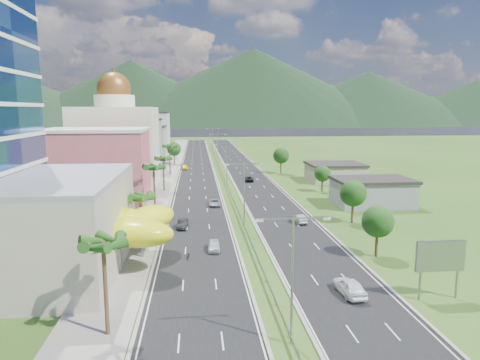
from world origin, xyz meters
name	(u,v)px	position (x,y,z in m)	size (l,w,h in m)	color
ground	(252,248)	(0.00, 0.00, 0.00)	(500.00, 500.00, 0.00)	#2D5119
road_left	(197,166)	(-7.50, 90.00, 0.02)	(11.00, 260.00, 0.04)	black
road_right	(240,166)	(7.50, 90.00, 0.02)	(11.00, 260.00, 0.04)	black
sidewalk_left	(169,166)	(-17.00, 90.00, 0.06)	(7.00, 260.00, 0.12)	gray
median_guardrail	(222,172)	(0.00, 71.99, 0.62)	(0.10, 216.06, 0.76)	gray
streetlight_median_a	(292,267)	(0.00, -25.00, 6.75)	(6.04, 0.25, 11.00)	gray
streetlight_median_b	(244,189)	(0.00, 10.00, 6.75)	(6.04, 0.25, 11.00)	gray
streetlight_median_c	(227,160)	(0.00, 50.00, 6.75)	(6.04, 0.25, 11.00)	gray
streetlight_median_d	(218,145)	(0.00, 95.00, 6.75)	(6.04, 0.25, 11.00)	gray
streetlight_median_e	(213,137)	(0.00, 140.00, 6.75)	(6.04, 0.25, 11.00)	gray
lime_canopy	(98,226)	(-20.00, -4.00, 4.99)	(18.00, 15.00, 7.40)	yellow
pink_shophouse	(97,168)	(-28.00, 32.00, 7.50)	(20.00, 15.00, 15.00)	#BB4C61
domed_building	(116,141)	(-28.00, 55.00, 11.35)	(20.00, 20.00, 28.70)	beige
midrise_grey	(135,146)	(-27.00, 80.00, 8.00)	(16.00, 15.00, 16.00)	gray
midrise_beige	(143,145)	(-27.00, 102.00, 6.50)	(16.00, 15.00, 13.00)	#9F9883
midrise_white	(150,135)	(-27.00, 125.00, 9.00)	(16.00, 15.00, 18.00)	silver
billboard	(440,258)	(17.00, -18.00, 4.42)	(5.20, 0.35, 6.20)	gray
shed_near	(372,193)	(28.00, 25.00, 2.50)	(15.00, 10.00, 5.00)	gray
shed_far	(335,173)	(30.00, 55.00, 2.20)	(14.00, 12.00, 4.40)	#9F9883
palm_tree_a	(103,246)	(-15.50, -22.00, 8.02)	(3.60, 3.60, 9.10)	#47301C
palm_tree_b	(140,199)	(-15.50, 2.00, 7.06)	(3.60, 3.60, 8.10)	#47301C
palm_tree_c	(154,169)	(-15.50, 22.00, 8.50)	(3.60, 3.60, 9.60)	#47301C
palm_tree_d	(163,160)	(-15.50, 45.00, 7.54)	(3.60, 3.60, 8.60)	#47301C
palm_tree_e	(170,148)	(-15.50, 70.00, 8.31)	(3.60, 3.60, 9.40)	#47301C
leafy_tree_lfar	(174,149)	(-15.50, 95.00, 5.58)	(4.90, 4.90, 8.05)	#47301C
leafy_tree_ra	(378,222)	(16.00, -5.00, 4.78)	(4.20, 4.20, 6.90)	#47301C
leafy_tree_rb	(353,193)	(19.00, 12.00, 5.18)	(4.55, 4.55, 7.47)	#47301C
leafy_tree_rc	(323,174)	(22.00, 40.00, 4.37)	(3.85, 3.85, 6.33)	#47301C
leafy_tree_rd	(281,156)	(18.00, 70.00, 5.58)	(4.90, 4.90, 8.05)	#47301C
mountain_ridge	(253,126)	(60.00, 450.00, 0.00)	(860.00, 140.00, 90.00)	black
car_white_near_left	(214,245)	(-5.41, -0.31, 0.74)	(1.66, 4.13, 1.41)	silver
car_dark_left	(183,224)	(-10.07, 11.55, 0.75)	(1.50, 4.29, 1.41)	black
car_silver_mid_left	(215,203)	(-4.11, 27.62, 0.71)	(2.21, 4.79, 1.33)	#9C9EA4
car_yellow_far_left	(185,167)	(-11.42, 82.00, 0.75)	(1.99, 4.89, 1.42)	yellow
car_white_near_right	(349,286)	(8.25, -16.16, 0.93)	(2.09, 5.20, 1.77)	white
car_silver_right	(299,219)	(9.85, 12.92, 0.76)	(1.53, 4.40, 1.45)	#9FA2A7
car_dark_far_right	(249,179)	(6.56, 56.71, 0.72)	(2.25, 4.87, 1.35)	black
motorcycle	(188,254)	(-8.88, -3.34, 0.63)	(0.56, 1.84, 1.18)	black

